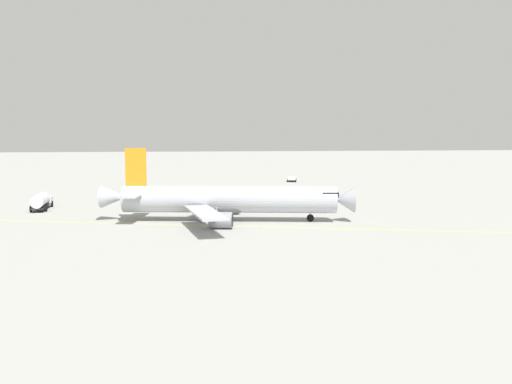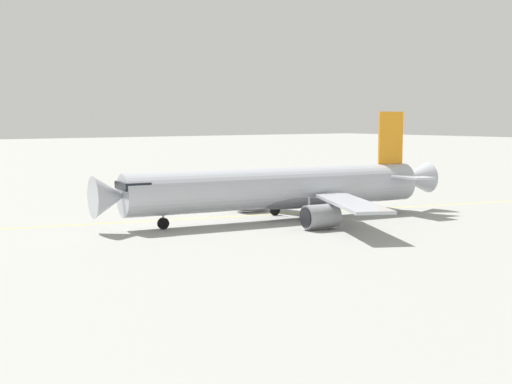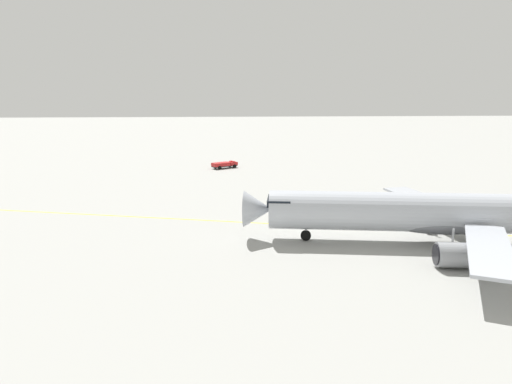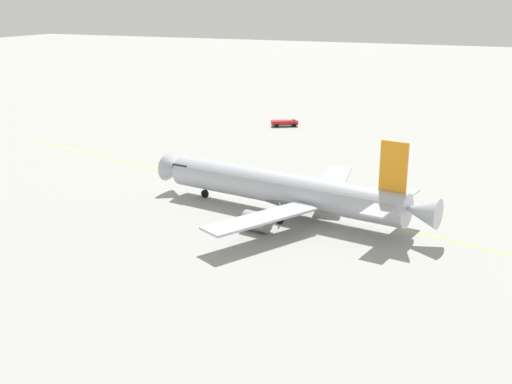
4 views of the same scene
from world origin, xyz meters
name	(u,v)px [view 3 (image 3 of 4)]	position (x,y,z in m)	size (l,w,h in m)	color
ground_plane	(449,241)	(0.00, 0.00, 0.00)	(600.00, 600.00, 0.00)	#9E9E99
airliner_main	(431,214)	(-2.48, -0.54, 3.14)	(38.58, 32.49, 11.07)	#B2B7C1
ops_pickup_truck	(224,164)	(-22.71, 51.71, 0.81)	(5.74, 4.44, 1.41)	#232326
taxiway_centreline	(417,231)	(-1.79, 3.82, 0.00)	(116.88, 32.37, 0.01)	yellow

